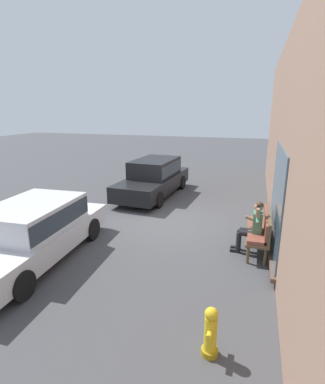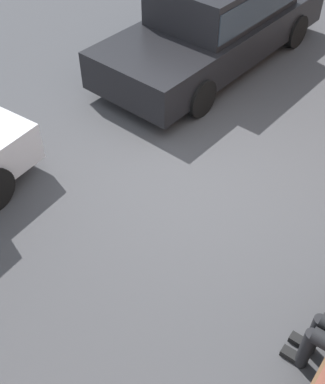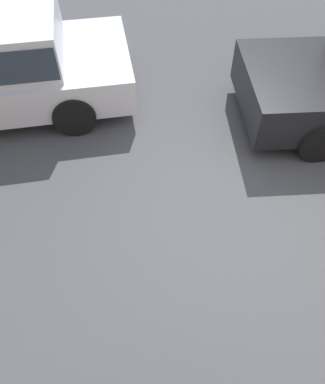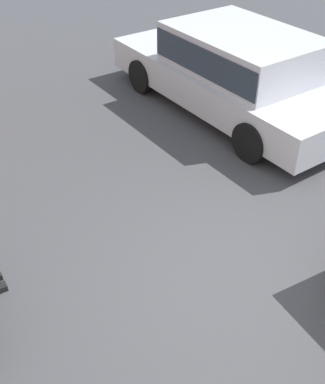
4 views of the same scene
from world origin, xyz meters
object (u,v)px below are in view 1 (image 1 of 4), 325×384
Objects in this scene: person_on_phone at (253,226)px; fire_hydrant at (211,332)px; parked_car_near at (154,176)px; bench at (262,228)px; parked_car_mid at (31,229)px.

fire_hydrant is at bearing -7.78° from person_on_phone.
person_on_phone is at bearing 43.55° from parked_car_near.
bench is 0.35m from person_on_phone.
parked_car_near is 6.28m from parked_car_mid.
parked_car_near is (-4.31, -4.10, 0.08)m from person_on_phone.
bench is 0.38× the size of parked_car_near.
parked_car_mid is at bearing -68.31° from bench.
parked_car_mid reaches higher than person_on_phone.
person_on_phone is 0.29× the size of parked_car_mid.
fire_hydrant is (3.86, -0.72, -0.22)m from bench.
parked_car_near is (-4.08, -4.32, 0.20)m from bench.
parked_car_near reaches higher than person_on_phone.
bench is 3.94m from fire_hydrant.
parked_car_mid is (6.20, -1.02, -0.06)m from parked_car_near.
person_on_phone is 0.29× the size of parked_car_near.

